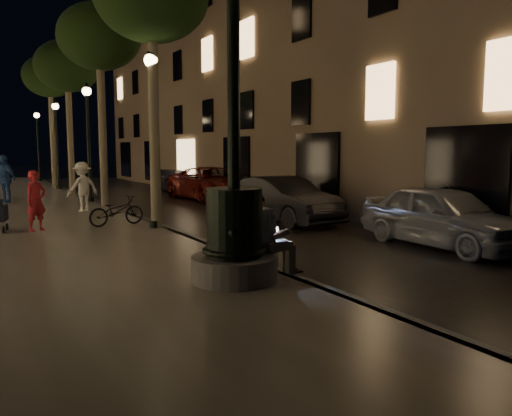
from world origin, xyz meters
TOP-DOWN VIEW (x-y plane):
  - ground at (0.00, 15.00)m, footprint 120.00×120.00m
  - cobble_lane at (3.00, 15.00)m, footprint 6.00×45.00m
  - curb_strip at (0.00, 15.00)m, footprint 0.25×45.00m
  - building_right at (10.00, 18.00)m, footprint 8.00×36.00m
  - fountain_lamppost at (-1.00, 2.00)m, footprint 1.40×1.40m
  - seated_man_laptop at (-0.39, 2.00)m, footprint 1.02×0.35m
  - tree_second at (-0.20, 14.00)m, footprint 3.00×3.00m
  - tree_third at (-0.30, 20.00)m, footprint 3.00×3.00m
  - tree_far at (-0.22, 26.00)m, footprint 3.00×3.00m
  - lamp_curb_a at (-0.30, 8.00)m, footprint 0.36×0.36m
  - lamp_curb_b at (-0.30, 16.00)m, footprint 0.36×0.36m
  - lamp_curb_c at (-0.30, 24.00)m, footprint 0.36×0.36m
  - lamp_curb_d at (-0.30, 32.00)m, footprint 0.36×0.36m
  - car_front at (5.04, 2.85)m, footprint 2.01×4.48m
  - car_second at (4.00, 8.19)m, footprint 1.88×4.55m
  - car_third at (5.11, 15.91)m, footprint 2.63×5.55m
  - car_rear at (5.20, 20.75)m, footprint 1.79×4.28m
  - pedestrian_red at (-3.14, 9.03)m, footprint 0.69×0.62m
  - pedestrian_white at (-1.22, 12.81)m, footprint 1.23×0.92m
  - pedestrian_blue at (-3.35, 17.31)m, footprint 1.06×1.18m
  - bicycle at (-1.10, 8.90)m, footprint 1.63×0.75m

SIDE VIEW (x-z plane):
  - ground at x=0.00m, z-range 0.00..0.00m
  - cobble_lane at x=3.00m, z-range 0.00..0.02m
  - curb_strip at x=0.00m, z-range 0.00..0.20m
  - bicycle at x=-1.10m, z-range 0.20..1.03m
  - car_rear at x=5.20m, z-range 0.00..1.24m
  - car_second at x=4.00m, z-range 0.00..1.47m
  - car_front at x=5.04m, z-range 0.00..1.50m
  - car_third at x=5.11m, z-range 0.00..1.53m
  - seated_man_laptop at x=-0.39m, z-range 0.23..1.62m
  - pedestrian_red at x=-3.14m, z-range 0.20..1.78m
  - pedestrian_white at x=-1.22m, z-range 0.20..1.90m
  - pedestrian_blue at x=-3.35m, z-range 0.20..2.13m
  - fountain_lamppost at x=-1.00m, z-range -1.39..3.81m
  - lamp_curb_a at x=-0.30m, z-range 0.83..5.64m
  - lamp_curb_b at x=-0.30m, z-range 0.83..5.64m
  - lamp_curb_c at x=-0.30m, z-range 0.83..5.64m
  - lamp_curb_d at x=-0.30m, z-range 0.83..5.64m
  - tree_third at x=-0.30m, z-range 2.54..9.74m
  - tree_second at x=-0.20m, z-range 2.63..10.03m
  - tree_far at x=-0.22m, z-range 2.68..10.18m
  - building_right at x=10.00m, z-range 0.00..15.00m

